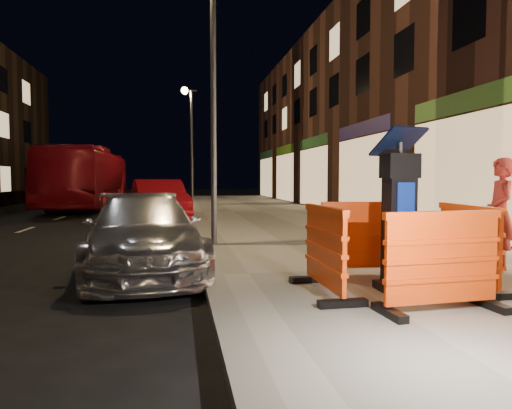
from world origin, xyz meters
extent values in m
plane|color=black|center=(0.00, 0.00, 0.00)|extent=(120.00, 120.00, 0.00)
cube|color=gray|center=(3.00, 0.00, 0.07)|extent=(6.00, 60.00, 0.15)
cube|color=slate|center=(0.00, 0.00, 0.07)|extent=(0.30, 60.00, 0.15)
cube|color=black|center=(2.20, -1.30, 1.09)|extent=(0.61, 0.61, 1.89)
cube|color=#FF450C|center=(2.20, -2.25, 0.68)|extent=(1.39, 0.65, 1.05)
cube|color=#FF450C|center=(2.20, -0.35, 0.68)|extent=(1.39, 0.65, 1.05)
cube|color=#FF450C|center=(1.25, -1.30, 0.68)|extent=(0.58, 1.36, 1.05)
cube|color=#FF450C|center=(3.15, -1.30, 0.68)|extent=(0.63, 1.38, 1.05)
imported|color=silver|center=(-1.07, 1.17, 0.00)|extent=(2.27, 4.59, 1.28)
imported|color=#AA0E1A|center=(-1.16, 9.77, 0.00)|extent=(2.33, 4.76, 1.50)
imported|color=maroon|center=(-5.00, 17.71, 0.00)|extent=(2.59, 10.92, 3.04)
imported|color=#B1302C|center=(4.37, -0.30, 1.00)|extent=(0.59, 0.72, 1.71)
cylinder|color=#3F3F44|center=(0.25, 3.00, 3.15)|extent=(0.12, 0.12, 6.00)
cylinder|color=#3F3F44|center=(0.25, 18.00, 3.15)|extent=(0.12, 0.12, 6.00)
camera|label=1|loc=(-0.49, -6.52, 1.54)|focal=32.00mm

